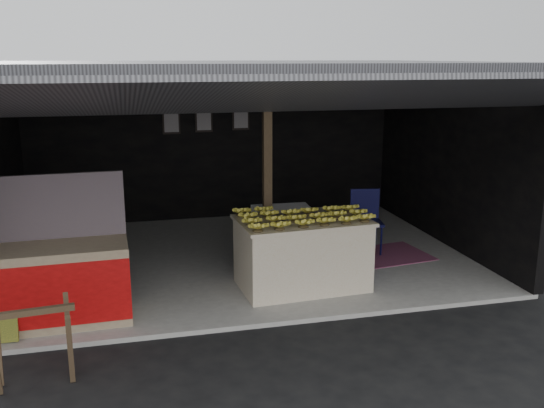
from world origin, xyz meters
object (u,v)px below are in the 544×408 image
object	(u,v)px
banana_table	(302,253)
water_barrel	(350,258)
white_crate	(282,238)
neighbor_stall	(56,280)
sawhorse	(33,338)
plastic_chair	(366,215)

from	to	relation	value
banana_table	water_barrel	world-z (taller)	banana_table
banana_table	white_crate	distance (m)	0.77
neighbor_stall	water_barrel	xyz separation A→B (m)	(3.88, 0.68, -0.26)
banana_table	sawhorse	size ratio (longest dim) A/B	2.22
water_barrel	white_crate	bearing A→B (deg)	151.21
white_crate	plastic_chair	bearing A→B (deg)	21.37
sawhorse	neighbor_stall	bearing A→B (deg)	79.80
white_crate	sawhorse	size ratio (longest dim) A/B	1.15
banana_table	neighbor_stall	distance (m)	3.11
neighbor_stall	plastic_chair	bearing A→B (deg)	18.50
neighbor_stall	sawhorse	world-z (taller)	neighbor_stall
sawhorse	plastic_chair	bearing A→B (deg)	26.73
neighbor_stall	plastic_chair	xyz separation A→B (m)	(4.52, 1.67, 0.07)
white_crate	neighbor_stall	xyz separation A→B (m)	(-3.01, -1.16, 0.05)
banana_table	water_barrel	size ratio (longest dim) A/B	3.55
neighbor_stall	banana_table	bearing A→B (deg)	5.49
banana_table	white_crate	bearing A→B (deg)	92.26
banana_table	neighbor_stall	world-z (taller)	neighbor_stall
sawhorse	water_barrel	world-z (taller)	sawhorse
neighbor_stall	sawhorse	xyz separation A→B (m)	(-0.09, -1.33, -0.07)
white_crate	plastic_chair	distance (m)	1.60
banana_table	water_barrel	distance (m)	0.87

